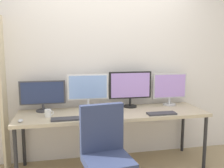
{
  "coord_description": "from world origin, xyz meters",
  "views": [
    {
      "loc": [
        -0.63,
        -2.35,
        1.54
      ],
      "look_at": [
        0.0,
        0.65,
        1.09
      ],
      "focal_mm": 39.33,
      "sensor_mm": 36.0,
      "label": 1
    }
  ],
  "objects": [
    {
      "name": "coffee_mug",
      "position": [
        -0.79,
        0.54,
        0.79
      ],
      "size": [
        0.11,
        0.08,
        0.09
      ],
      "color": "white",
      "rests_on": "desk"
    },
    {
      "name": "laptop_closed",
      "position": [
        -0.17,
        0.58,
        0.75
      ],
      "size": [
        0.33,
        0.23,
        0.02
      ],
      "primitive_type": "cube",
      "rotation": [
        0.0,
        0.0,
        0.03
      ],
      "color": "#2D2D2D",
      "rests_on": "desk"
    },
    {
      "name": "computer_mouse",
      "position": [
        -1.08,
        0.38,
        0.76
      ],
      "size": [
        0.06,
        0.1,
        0.03
      ],
      "primitive_type": "ellipsoid",
      "color": "silver",
      "rests_on": "desk"
    },
    {
      "name": "monitor_far_right",
      "position": [
        0.86,
        0.81,
        0.99
      ],
      "size": [
        0.49,
        0.18,
        0.45
      ],
      "color": "silver",
      "rests_on": "desk"
    },
    {
      "name": "office_chair",
      "position": [
        -0.22,
        -0.14,
        0.4
      ],
      "size": [
        0.52,
        0.52,
        0.99
      ],
      "color": "#2D2D33",
      "rests_on": "ground_plane"
    },
    {
      "name": "keyboard_left",
      "position": [
        -0.56,
        0.37,
        0.75
      ],
      "size": [
        0.39,
        0.13,
        0.02
      ],
      "primitive_type": "cube",
      "color": "#38383D",
      "rests_on": "desk"
    },
    {
      "name": "monitor_center_right",
      "position": [
        0.29,
        0.81,
        1.02
      ],
      "size": [
        0.58,
        0.18,
        0.49
      ],
      "color": "black",
      "rests_on": "desk"
    },
    {
      "name": "desk",
      "position": [
        0.0,
        0.6,
        0.69
      ],
      "size": [
        2.36,
        0.68,
        0.74
      ],
      "color": "tan",
      "rests_on": "ground_plane"
    },
    {
      "name": "wall_back",
      "position": [
        0.0,
        1.02,
        1.3
      ],
      "size": [
        4.76,
        0.1,
        2.6
      ],
      "color": "silver",
      "rests_on": "ground_plane"
    },
    {
      "name": "monitor_center_left",
      "position": [
        -0.29,
        0.81,
        1.01
      ],
      "size": [
        0.53,
        0.18,
        0.46
      ],
      "color": "silver",
      "rests_on": "desk"
    },
    {
      "name": "keyboard_right",
      "position": [
        0.56,
        0.37,
        0.75
      ],
      "size": [
        0.35,
        0.13,
        0.02
      ],
      "primitive_type": "cube",
      "color": "#38383D",
      "rests_on": "desk"
    },
    {
      "name": "monitor_far_left",
      "position": [
        -0.86,
        0.81,
        0.96
      ],
      "size": [
        0.57,
        0.18,
        0.39
      ],
      "color": "#38383D",
      "rests_on": "desk"
    }
  ]
}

